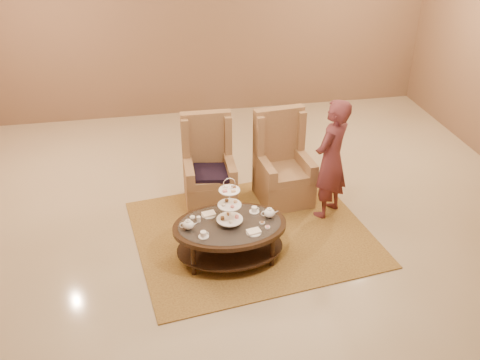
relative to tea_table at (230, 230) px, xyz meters
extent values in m
plane|color=#BCAB8C|center=(0.26, 0.31, -0.39)|extent=(8.00, 8.00, 0.00)
cube|color=white|center=(0.26, 0.31, -0.39)|extent=(8.00, 8.00, 0.02)
cube|color=#836047|center=(0.26, 4.31, 1.36)|extent=(8.00, 0.04, 3.50)
cube|color=#A5863A|center=(0.34, 0.41, -0.38)|extent=(3.04, 2.65, 0.01)
cylinder|color=black|center=(-0.44, -0.22, -0.18)|extent=(0.05, 0.05, 0.42)
cylinder|color=black|center=(0.43, -0.24, -0.18)|extent=(0.05, 0.05, 0.42)
cylinder|color=black|center=(-0.43, 0.24, -0.18)|extent=(0.05, 0.05, 0.42)
cylinder|color=black|center=(0.44, 0.22, -0.18)|extent=(0.05, 0.05, 0.42)
cylinder|color=white|center=(0.00, 0.00, 0.35)|extent=(0.01, 0.01, 0.52)
torus|color=white|center=(0.00, 0.00, 0.61)|extent=(0.13, 0.01, 0.13)
cylinder|color=white|center=(0.00, 0.00, 0.15)|extent=(0.30, 0.30, 0.01)
cylinder|color=white|center=(0.00, 0.00, 0.34)|extent=(0.26, 0.26, 0.01)
cylinder|color=white|center=(0.00, 0.00, 0.53)|extent=(0.23, 0.23, 0.01)
cylinder|color=#D5736D|center=(0.08, 0.00, 0.17)|extent=(0.04, 0.04, 0.03)
cylinder|color=tan|center=(0.00, 0.08, 0.17)|extent=(0.04, 0.04, 0.03)
cylinder|color=brown|center=(-0.08, 0.00, 0.17)|extent=(0.04, 0.04, 0.03)
cylinder|color=white|center=(0.00, -0.08, 0.17)|extent=(0.04, 0.04, 0.03)
ellipsoid|color=tan|center=(0.07, 0.02, 0.36)|extent=(0.05, 0.05, 0.03)
ellipsoid|color=brown|center=(-0.02, 0.07, 0.36)|extent=(0.05, 0.05, 0.03)
ellipsoid|color=white|center=(-0.07, -0.02, 0.36)|extent=(0.05, 0.05, 0.03)
ellipsoid|color=#D5736D|center=(0.02, -0.07, 0.36)|extent=(0.05, 0.05, 0.03)
cube|color=brown|center=(0.05, 0.03, 0.54)|extent=(0.05, 0.03, 0.02)
cube|color=white|center=(-0.03, 0.05, 0.54)|extent=(0.05, 0.03, 0.02)
cube|color=#D5736D|center=(-0.05, -0.04, 0.54)|extent=(0.05, 0.03, 0.02)
cube|color=tan|center=(0.03, -0.05, 0.54)|extent=(0.05, 0.03, 0.02)
ellipsoid|color=white|center=(-0.46, -0.01, 0.15)|extent=(0.13, 0.13, 0.10)
cylinder|color=white|center=(-0.46, -0.01, 0.20)|extent=(0.06, 0.06, 0.01)
sphere|color=white|center=(-0.46, -0.01, 0.21)|extent=(0.02, 0.02, 0.02)
cone|color=white|center=(-0.38, -0.02, 0.15)|extent=(0.08, 0.03, 0.05)
torus|color=white|center=(-0.52, -0.01, 0.15)|extent=(0.07, 0.01, 0.07)
ellipsoid|color=white|center=(0.46, 0.04, 0.15)|extent=(0.13, 0.13, 0.10)
cylinder|color=white|center=(0.46, 0.04, 0.20)|extent=(0.06, 0.06, 0.01)
sphere|color=white|center=(0.46, 0.04, 0.21)|extent=(0.02, 0.02, 0.02)
cone|color=white|center=(0.54, 0.04, 0.15)|extent=(0.08, 0.03, 0.05)
torus|color=white|center=(0.40, 0.05, 0.15)|extent=(0.07, 0.01, 0.07)
cylinder|color=white|center=(-0.32, -0.18, 0.09)|extent=(0.12, 0.12, 0.01)
cylinder|color=white|center=(-0.32, -0.18, 0.13)|extent=(0.07, 0.07, 0.06)
torus|color=white|center=(-0.28, -0.18, 0.13)|extent=(0.04, 0.01, 0.04)
cylinder|color=white|center=(0.32, 0.18, 0.09)|extent=(0.12, 0.12, 0.01)
cylinder|color=white|center=(0.32, 0.18, 0.13)|extent=(0.07, 0.07, 0.06)
torus|color=white|center=(0.36, 0.18, 0.13)|extent=(0.04, 0.01, 0.04)
cylinder|color=white|center=(-0.21, 0.21, 0.09)|extent=(0.17, 0.17, 0.01)
cube|color=white|center=(-0.21, 0.21, 0.11)|extent=(0.16, 0.13, 0.02)
cylinder|color=white|center=(0.23, -0.21, 0.09)|extent=(0.17, 0.17, 0.01)
cube|color=white|center=(0.23, -0.21, 0.11)|extent=(0.16, 0.13, 0.02)
cylinder|color=white|center=(-0.33, 0.11, 0.12)|extent=(0.05, 0.05, 0.06)
cylinder|color=white|center=(0.39, -0.15, 0.10)|extent=(0.06, 0.06, 0.01)
cylinder|color=#D5736D|center=(0.39, -0.15, 0.11)|extent=(0.04, 0.04, 0.01)
cylinder|color=white|center=(0.35, -0.06, 0.10)|extent=(0.06, 0.06, 0.01)
cylinder|color=brown|center=(0.35, -0.06, 0.11)|extent=(0.04, 0.04, 0.01)
cylinder|color=white|center=(-0.39, 0.19, 0.10)|extent=(0.06, 0.06, 0.01)
cylinder|color=white|center=(-0.39, 0.19, 0.11)|extent=(0.04, 0.04, 0.01)
cube|color=#986F47|center=(-0.06, 1.20, -0.19)|extent=(0.66, 0.66, 0.39)
cube|color=#986F47|center=(-0.06, 1.16, 0.05)|extent=(0.56, 0.56, 0.09)
cube|color=#986F47|center=(-0.06, 1.47, 0.21)|extent=(0.65, 0.14, 1.20)
cube|color=#986F47|center=(-0.33, 1.44, 0.49)|extent=(0.10, 0.20, 0.55)
cube|color=#986F47|center=(0.22, 1.43, 0.49)|extent=(0.10, 0.20, 0.55)
cube|color=#986F47|center=(-0.33, 1.16, 0.12)|extent=(0.12, 0.58, 0.24)
cube|color=#986F47|center=(0.21, 1.15, 0.12)|extent=(0.12, 0.58, 0.24)
cube|color=black|center=(-0.06, 1.13, 0.11)|extent=(0.57, 0.53, 0.06)
cube|color=#986F47|center=(0.91, 1.08, -0.19)|extent=(0.72, 0.72, 0.40)
cube|color=#986F47|center=(0.92, 1.04, 0.06)|extent=(0.62, 0.62, 0.09)
cube|color=#986F47|center=(0.88, 1.35, 0.23)|extent=(0.67, 0.20, 1.23)
cube|color=#986F47|center=(0.61, 1.29, 0.51)|extent=(0.12, 0.22, 0.57)
cube|color=#986F47|center=(1.17, 1.35, 0.51)|extent=(0.12, 0.22, 0.57)
cube|color=#986F47|center=(0.64, 1.01, 0.13)|extent=(0.17, 0.60, 0.25)
cube|color=#986F47|center=(1.19, 1.06, 0.13)|extent=(0.17, 0.60, 0.25)
imported|color=brown|center=(1.38, 0.68, 0.40)|extent=(0.68, 0.66, 1.57)
camera|label=1|loc=(-0.79, -4.78, 3.50)|focal=40.00mm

